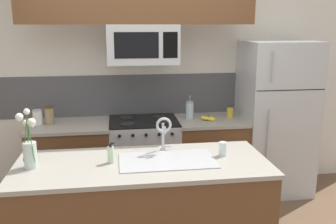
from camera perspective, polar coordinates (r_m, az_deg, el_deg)
rear_partition at (r=4.50m, az=-0.38°, el=4.75°), size 5.20×0.10×2.60m
splash_band at (r=4.44m, az=-4.13°, el=2.63°), size 3.24×0.01×0.48m
back_counter_left at (r=4.33m, az=-14.47°, el=-7.60°), size 0.89×0.65×0.91m
back_counter_right at (r=4.43m, az=6.32°, el=-6.74°), size 0.80×0.65×0.91m
stove_range at (r=4.31m, az=-3.66°, el=-7.20°), size 0.76×0.64×0.93m
microwave at (r=4.02m, az=-3.91°, el=10.27°), size 0.74×0.40×0.41m
refrigerator at (r=4.58m, az=15.93°, el=-0.84°), size 0.79×0.74×1.78m
storage_jar_tall at (r=4.26m, az=-19.24°, el=-0.75°), size 0.10×0.10×0.16m
storage_jar_medium at (r=4.23m, az=-17.62°, el=-0.47°), size 0.10×0.10×0.20m
banana_bunch at (r=4.23m, az=6.27°, el=-0.98°), size 0.19×0.15×0.08m
french_press at (r=4.28m, az=3.31°, el=0.32°), size 0.09×0.09×0.27m
coffee_tin at (r=4.40m, az=9.44°, el=-0.08°), size 0.08×0.08×0.11m
island_counter at (r=3.17m, az=-3.72°, el=-15.31°), size 1.99×0.82×0.91m
kitchen_sink at (r=3.02m, az=-0.11°, el=-8.67°), size 0.76×0.43×0.16m
sink_faucet at (r=3.14m, az=-0.66°, el=-2.68°), size 0.14×0.14×0.31m
dish_soap_bottle at (r=2.97m, az=-8.72°, el=-6.41°), size 0.06×0.05×0.16m
drinking_glass at (r=3.12m, az=8.34°, el=-5.59°), size 0.06×0.06×0.12m
flower_vase at (r=3.00m, az=-20.33°, el=-5.32°), size 0.15×0.20×0.44m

